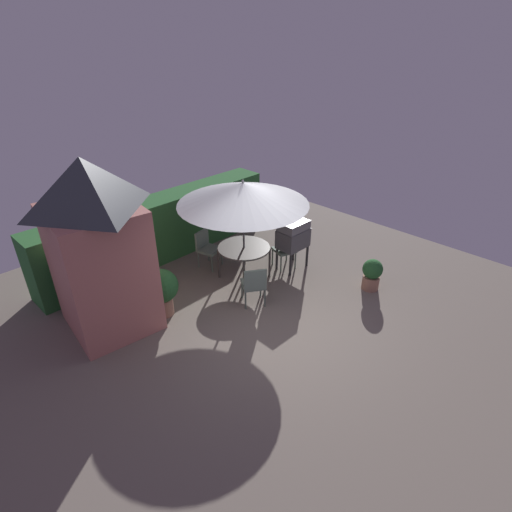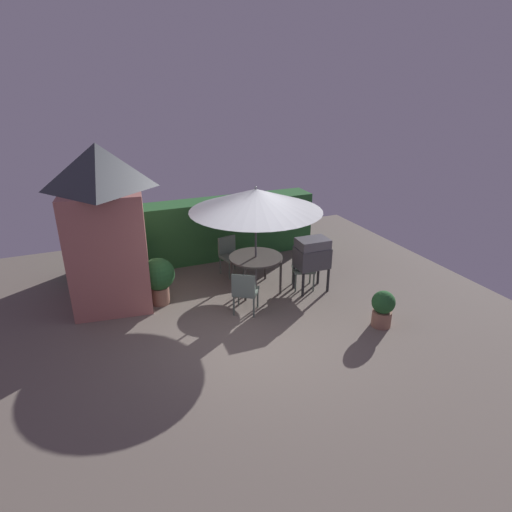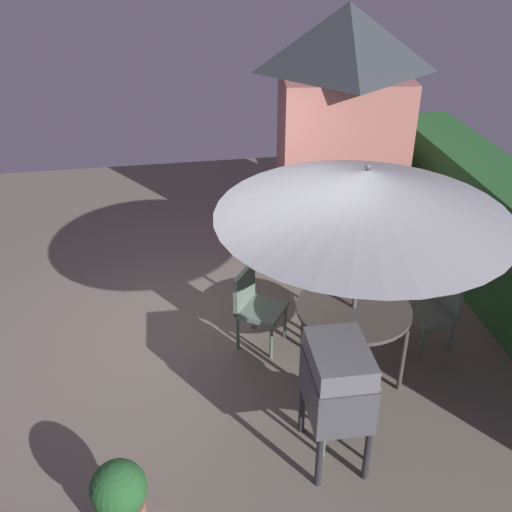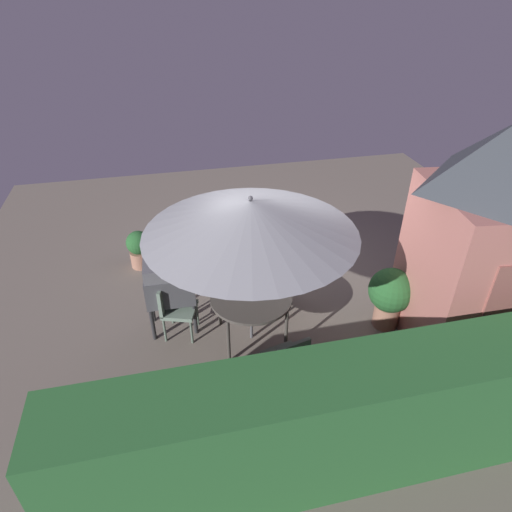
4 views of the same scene
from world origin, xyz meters
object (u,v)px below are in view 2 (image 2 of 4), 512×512
(patio_umbrella, at_px, (256,200))
(potted_plant_by_shed, at_px, (159,277))
(potted_plant_by_grill, at_px, (383,308))
(garden_shed, at_px, (106,225))
(chair_near_shed, at_px, (245,290))
(chair_far_side, at_px, (307,266))
(patio_table, at_px, (256,259))
(chair_toward_hedge, at_px, (230,253))
(bbq_grill, at_px, (312,254))

(patio_umbrella, xyz_separation_m, potted_plant_by_shed, (-2.08, 0.17, -1.45))
(potted_plant_by_grill, bearing_deg, garden_shed, 146.55)
(chair_near_shed, relative_size, potted_plant_by_shed, 0.90)
(potted_plant_by_shed, bearing_deg, chair_near_shed, -36.33)
(patio_umbrella, bearing_deg, chair_far_side, -18.21)
(patio_table, bearing_deg, chair_near_shed, -123.83)
(chair_near_shed, bearing_deg, potted_plant_by_grill, -32.58)
(chair_far_side, xyz_separation_m, chair_toward_hedge, (-1.33, 1.38, 0.00))
(patio_table, relative_size, potted_plant_by_grill, 1.63)
(patio_table, relative_size, chair_near_shed, 1.30)
(garden_shed, relative_size, chair_toward_hedge, 3.62)
(patio_umbrella, relative_size, potted_plant_by_grill, 3.89)
(chair_toward_hedge, bearing_deg, chair_near_shed, -100.74)
(chair_near_shed, xyz_separation_m, chair_toward_hedge, (0.37, 1.94, 0.00))
(patio_table, relative_size, potted_plant_by_shed, 1.17)
(chair_far_side, bearing_deg, chair_toward_hedge, 133.92)
(patio_table, distance_m, potted_plant_by_shed, 2.09)
(patio_umbrella, height_order, chair_far_side, patio_umbrella)
(patio_table, xyz_separation_m, patio_umbrella, (-0.00, 0.00, 1.33))
(garden_shed, relative_size, potted_plant_by_shed, 3.27)
(garden_shed, relative_size, bbq_grill, 2.71)
(chair_near_shed, distance_m, chair_far_side, 1.79)
(bbq_grill, xyz_separation_m, chair_near_shed, (-1.72, -0.42, -0.33))
(patio_table, distance_m, chair_far_side, 1.16)
(chair_toward_hedge, distance_m, potted_plant_by_shed, 2.03)
(patio_table, bearing_deg, potted_plant_by_shed, 175.42)
(bbq_grill, bearing_deg, garden_shed, 163.96)
(chair_toward_hedge, distance_m, potted_plant_by_grill, 3.83)
(patio_table, height_order, chair_far_side, chair_far_side)
(chair_toward_hedge, bearing_deg, patio_umbrella, -76.56)
(garden_shed, xyz_separation_m, patio_umbrella, (2.93, -0.66, 0.38))
(chair_toward_hedge, bearing_deg, chair_far_side, -46.08)
(chair_far_side, bearing_deg, patio_table, 161.79)
(bbq_grill, distance_m, potted_plant_by_grill, 1.95)
(potted_plant_by_grill, bearing_deg, bbq_grill, 105.05)
(chair_far_side, height_order, chair_toward_hedge, same)
(chair_near_shed, bearing_deg, chair_far_side, 18.15)
(chair_near_shed, height_order, chair_toward_hedge, same)
(patio_table, height_order, potted_plant_by_shed, potted_plant_by_shed)
(patio_umbrella, bearing_deg, patio_table, -80.54)
(patio_umbrella, relative_size, chair_toward_hedge, 3.09)
(garden_shed, relative_size, potted_plant_by_grill, 4.56)
(patio_table, xyz_separation_m, potted_plant_by_grill, (1.60, -2.33, -0.33))
(garden_shed, bearing_deg, chair_toward_hedge, 7.68)
(potted_plant_by_shed, height_order, potted_plant_by_grill, potted_plant_by_shed)
(bbq_grill, relative_size, potted_plant_by_shed, 1.21)
(chair_far_side, height_order, potted_plant_by_shed, potted_plant_by_shed)
(garden_shed, height_order, potted_plant_by_shed, garden_shed)
(potted_plant_by_grill, bearing_deg, chair_near_shed, 147.42)
(bbq_grill, bearing_deg, patio_umbrella, 155.85)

